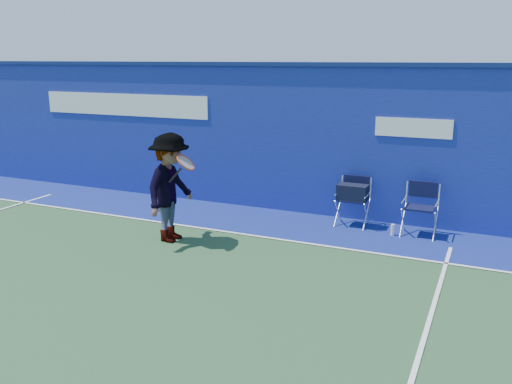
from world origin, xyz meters
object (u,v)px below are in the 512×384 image
at_px(directors_chair_right, 419,220).
at_px(water_bottle, 393,230).
at_px(directors_chair_left, 352,206).
at_px(tennis_player, 170,188).

relative_size(directors_chair_right, water_bottle, 4.45).
bearing_deg(water_bottle, directors_chair_left, 160.18).
distance_m(directors_chair_left, tennis_player, 3.51).
xyz_separation_m(water_bottle, tennis_player, (-3.54, -1.86, 0.85)).
bearing_deg(tennis_player, water_bottle, 27.73).
height_order(directors_chair_left, directors_chair_right, directors_chair_right).
bearing_deg(directors_chair_right, directors_chair_left, 175.82).
xyz_separation_m(directors_chair_left, water_bottle, (0.84, -0.30, -0.29)).
relative_size(directors_chair_left, water_bottle, 4.36).
distance_m(directors_chair_left, water_bottle, 0.93).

